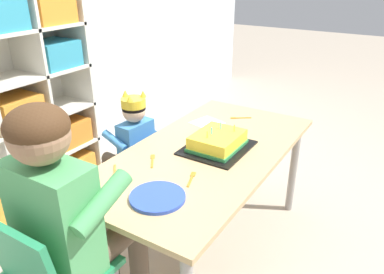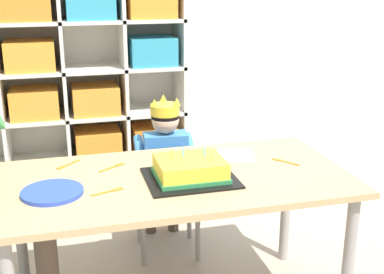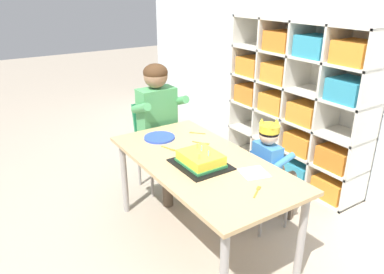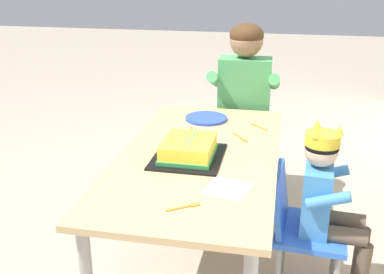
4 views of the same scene
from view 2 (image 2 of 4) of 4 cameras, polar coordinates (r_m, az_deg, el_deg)
name	(u,v)px [view 2 (image 2 of 4)]	position (r m, az deg, el deg)	size (l,w,h in m)	color
storage_cubby_shelf	(72,95)	(3.14, -13.10, 4.59)	(1.41, 0.33, 1.39)	silver
activity_table	(175,192)	(2.03, -1.84, -6.15)	(1.35, 0.68, 0.62)	tan
classroom_chair_blue	(168,192)	(2.52, -2.65, -6.05)	(0.35, 0.33, 0.59)	blue
child_with_crown	(165,156)	(2.56, -3.04, -2.12)	(0.31, 0.31, 0.81)	#3D7FBC
birthday_cake_on_tray	(190,171)	(1.97, -0.20, -3.73)	(0.34, 0.29, 0.12)	black
paper_plate_stack	(52,192)	(1.91, -15.20, -5.91)	(0.22, 0.22, 0.01)	blue
paper_napkin_square	(236,155)	(2.24, 4.89, -2.00)	(0.15, 0.15, 0.00)	white
fork_at_table_front_edge	(67,165)	(2.17, -13.65, -3.04)	(0.10, 0.09, 0.00)	orange
fork_scattered_mid_table	(113,167)	(2.12, -8.72, -3.30)	(0.11, 0.09, 0.00)	orange
fork_beside_plate_stack	(284,161)	(2.19, 10.14, -2.66)	(0.08, 0.11, 0.00)	orange
fork_near_child_seat	(109,191)	(1.89, -9.13, -5.96)	(0.12, 0.05, 0.00)	orange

